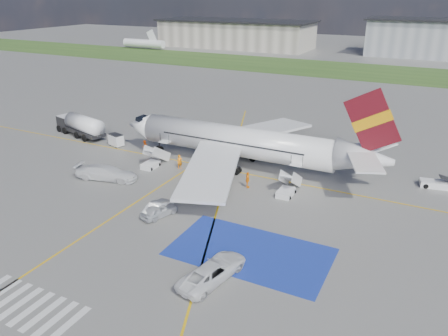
# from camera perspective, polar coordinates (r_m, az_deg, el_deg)

# --- Properties ---
(ground) EXTENTS (400.00, 400.00, 0.00)m
(ground) POSITION_cam_1_polar(r_m,az_deg,el_deg) (46.53, -5.98, -5.39)
(ground) COLOR #60605E
(ground) RESTS_ON ground
(grass_strip) EXTENTS (400.00, 30.00, 0.01)m
(grass_strip) POSITION_cam_1_polar(r_m,az_deg,el_deg) (133.14, 16.96, 12.03)
(grass_strip) COLOR #2D4C1E
(grass_strip) RESTS_ON ground
(taxiway_line_main) EXTENTS (120.00, 0.20, 0.01)m
(taxiway_line_main) POSITION_cam_1_polar(r_m,az_deg,el_deg) (55.98, 0.60, -0.31)
(taxiway_line_main) COLOR gold
(taxiway_line_main) RESTS_ON ground
(taxiway_line_cross) EXTENTS (0.20, 60.00, 0.01)m
(taxiway_line_cross) POSITION_cam_1_polar(r_m,az_deg,el_deg) (42.77, -19.08, -9.27)
(taxiway_line_cross) COLOR gold
(taxiway_line_cross) RESTS_ON ground
(taxiway_line_diag) EXTENTS (20.71, 56.45, 0.01)m
(taxiway_line_diag) POSITION_cam_1_polar(r_m,az_deg,el_deg) (55.98, 0.60, -0.31)
(taxiway_line_diag) COLOR gold
(taxiway_line_diag) RESTS_ON ground
(staging_box) EXTENTS (14.00, 8.00, 0.01)m
(staging_box) POSITION_cam_1_polar(r_m,az_deg,el_deg) (39.36, 3.41, -10.87)
(staging_box) COLOR #192F97
(staging_box) RESTS_ON ground
(crosswalk) EXTENTS (9.00, 4.00, 0.01)m
(crosswalk) POSITION_cam_1_polar(r_m,az_deg,el_deg) (36.54, -24.48, -16.11)
(crosswalk) COLOR silver
(crosswalk) RESTS_ON ground
(terminal_west) EXTENTS (60.00, 22.00, 10.00)m
(terminal_west) POSITION_cam_1_polar(r_m,az_deg,el_deg) (182.63, 1.53, 17.06)
(terminal_west) COLOR gray
(terminal_west) RESTS_ON ground
(terminal_centre) EXTENTS (48.00, 18.00, 12.00)m
(terminal_centre) POSITION_cam_1_polar(r_m,az_deg,el_deg) (170.14, 26.68, 14.78)
(terminal_centre) COLOR gray
(terminal_centre) RESTS_ON ground
(airliner) EXTENTS (36.81, 32.95, 11.92)m
(airliner) POSITION_cam_1_polar(r_m,az_deg,el_deg) (55.89, 2.91, 3.33)
(airliner) COLOR silver
(airliner) RESTS_ON ground
(airstairs_fwd) EXTENTS (1.90, 5.20, 3.60)m
(airstairs_fwd) POSITION_cam_1_polar(r_m,az_deg,el_deg) (57.76, -9.35, 0.76)
(airstairs_fwd) COLOR silver
(airstairs_fwd) RESTS_ON ground
(airstairs_aft) EXTENTS (1.90, 5.20, 3.60)m
(airstairs_aft) POSITION_cam_1_polar(r_m,az_deg,el_deg) (49.84, 8.24, -2.74)
(airstairs_aft) COLOR silver
(airstairs_aft) RESTS_ON ground
(fuel_tanker) EXTENTS (10.43, 5.13, 3.45)m
(fuel_tanker) POSITION_cam_1_polar(r_m,az_deg,el_deg) (72.63, -18.22, 5.11)
(fuel_tanker) COLOR black
(fuel_tanker) RESTS_ON ground
(gpu_cart) EXTENTS (2.48, 1.94, 1.83)m
(gpu_cart) POSITION_cam_1_polar(r_m,az_deg,el_deg) (66.52, -13.91, 3.48)
(gpu_cart) COLOR silver
(gpu_cart) RESTS_ON ground
(belt_loader) EXTENTS (5.16, 2.59, 1.49)m
(belt_loader) POSITION_cam_1_polar(r_m,az_deg,el_deg) (56.96, 26.55, -1.99)
(belt_loader) COLOR silver
(belt_loader) RESTS_ON ground
(car_silver_a) EXTENTS (2.74, 4.33, 1.37)m
(car_silver_a) POSITION_cam_1_polar(r_m,az_deg,el_deg) (45.09, -8.48, -5.48)
(car_silver_a) COLOR #B4B7BC
(car_silver_a) RESTS_ON ground
(car_silver_b) EXTENTS (1.54, 4.07, 1.32)m
(car_silver_b) POSITION_cam_1_polar(r_m,az_deg,el_deg) (45.77, -8.59, -5.09)
(car_silver_b) COLOR silver
(car_silver_b) RESTS_ON ground
(van_white_a) EXTENTS (3.35, 5.58, 1.96)m
(van_white_a) POSITION_cam_1_polar(r_m,az_deg,el_deg) (35.54, -1.48, -13.00)
(van_white_a) COLOR white
(van_white_a) RESTS_ON ground
(van_white_b) EXTENTS (6.20, 3.58, 2.28)m
(van_white_b) POSITION_cam_1_polar(r_m,az_deg,el_deg) (54.88, -15.17, -0.33)
(van_white_b) COLOR silver
(van_white_b) RESTS_ON ground
(crew_fwd) EXTENTS (0.75, 0.81, 1.85)m
(crew_fwd) POSITION_cam_1_polar(r_m,az_deg,el_deg) (56.58, -5.81, 0.82)
(crew_fwd) COLOR orange
(crew_fwd) RESTS_ON ground
(crew_nose) EXTENTS (0.99, 1.08, 1.81)m
(crew_nose) POSITION_cam_1_polar(r_m,az_deg,el_deg) (62.90, -10.32, 2.78)
(crew_nose) COLOR #EF560C
(crew_nose) RESTS_ON ground
(crew_aft) EXTENTS (0.81, 1.23, 1.94)m
(crew_aft) POSITION_cam_1_polar(r_m,az_deg,el_deg) (50.87, 3.10, -1.57)
(crew_aft) COLOR orange
(crew_aft) RESTS_ON ground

